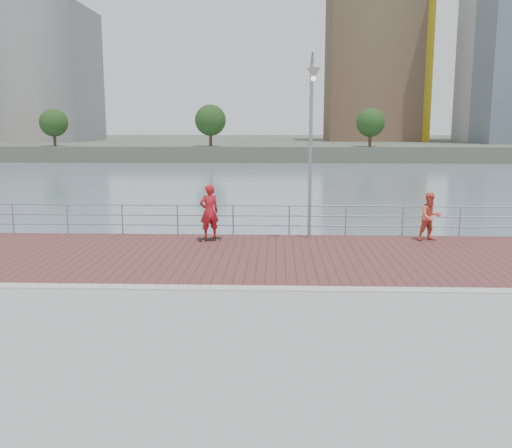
{
  "coord_description": "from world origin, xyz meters",
  "views": [
    {
      "loc": [
        0.59,
        -13.54,
        4.04
      ],
      "look_at": [
        0.0,
        2.0,
        1.3
      ],
      "focal_mm": 40.0,
      "sensor_mm": 36.0,
      "label": 1
    }
  ],
  "objects_px": {
    "street_lamp": "(312,114)",
    "skateboarder": "(209,212)",
    "guardrail": "(261,217)",
    "bystander": "(430,217)"
  },
  "relations": [
    {
      "from": "skateboarder",
      "to": "bystander",
      "type": "relative_size",
      "value": 1.12
    },
    {
      "from": "skateboarder",
      "to": "street_lamp",
      "type": "bearing_deg",
      "value": 158.23
    },
    {
      "from": "guardrail",
      "to": "street_lamp",
      "type": "height_order",
      "value": "street_lamp"
    },
    {
      "from": "skateboarder",
      "to": "bystander",
      "type": "distance_m",
      "value": 7.67
    },
    {
      "from": "skateboarder",
      "to": "guardrail",
      "type": "bearing_deg",
      "value": -172.07
    },
    {
      "from": "street_lamp",
      "to": "bystander",
      "type": "bearing_deg",
      "value": 1.38
    },
    {
      "from": "bystander",
      "to": "guardrail",
      "type": "bearing_deg",
      "value": 158.41
    },
    {
      "from": "street_lamp",
      "to": "skateboarder",
      "type": "relative_size",
      "value": 3.26
    },
    {
      "from": "street_lamp",
      "to": "skateboarder",
      "type": "height_order",
      "value": "street_lamp"
    },
    {
      "from": "bystander",
      "to": "skateboarder",
      "type": "bearing_deg",
      "value": 168.8
    }
  ]
}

